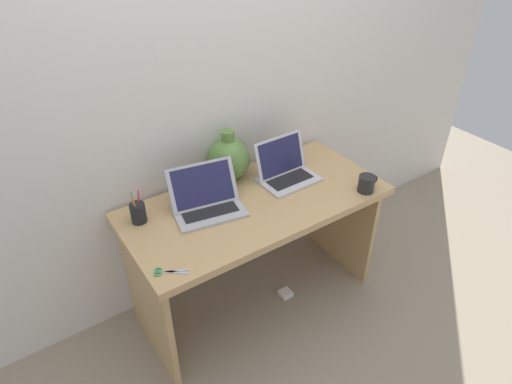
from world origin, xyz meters
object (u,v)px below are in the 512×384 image
at_px(green_vase, 229,158).
at_px(coffee_mug, 367,184).
at_px(pen_cup, 138,212).
at_px(scissors, 165,272).
at_px(laptop_left, 206,199).
at_px(laptop_right, 285,168).
at_px(power_brick, 285,293).

xyz_separation_m(green_vase, coffee_mug, (0.53, -0.52, -0.08)).
relative_size(green_vase, pen_cup, 1.57).
relative_size(pen_cup, scissors, 1.30).
height_order(laptop_left, coffee_mug, laptop_left).
distance_m(green_vase, pen_cup, 0.57).
height_order(laptop_left, laptop_right, laptop_right).
relative_size(laptop_right, green_vase, 1.11).
relative_size(laptop_left, laptop_right, 1.20).
xyz_separation_m(green_vase, power_brick, (0.16, -0.35, -0.83)).
relative_size(laptop_right, coffee_mug, 2.53).
height_order(laptop_left, pen_cup, laptop_left).
distance_m(pen_cup, power_brick, 1.08).
bearing_deg(scissors, green_vase, 38.29).
bearing_deg(laptop_right, power_brick, -117.44).
bearing_deg(scissors, laptop_right, 19.61).
distance_m(coffee_mug, power_brick, 0.86).
distance_m(laptop_left, laptop_right, 0.49).
height_order(green_vase, power_brick, green_vase).
bearing_deg(laptop_right, pen_cup, 174.31).
height_order(coffee_mug, pen_cup, pen_cup).
bearing_deg(power_brick, coffee_mug, -24.73).
distance_m(pen_cup, scissors, 0.39).
height_order(pen_cup, scissors, pen_cup).
distance_m(laptop_right, green_vase, 0.31).
xyz_separation_m(laptop_left, power_brick, (0.40, -0.17, -0.77)).
bearing_deg(laptop_left, scissors, -140.60).
xyz_separation_m(laptop_right, power_brick, (-0.09, -0.17, -0.77)).
bearing_deg(pen_cup, power_brick, -19.31).
bearing_deg(power_brick, laptop_right, 62.56).
bearing_deg(laptop_right, coffee_mug, -50.69).
relative_size(laptop_right, pen_cup, 1.73).
xyz_separation_m(laptop_right, scissors, (-0.85, -0.30, -0.06)).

